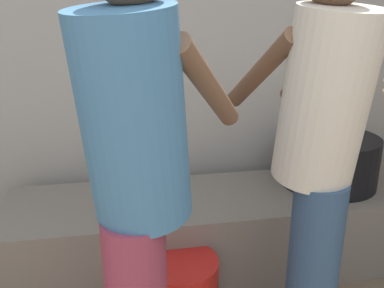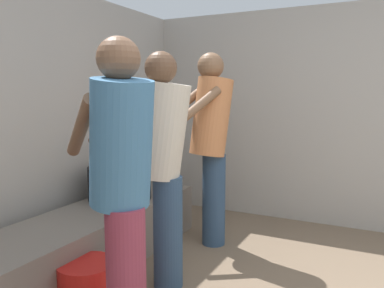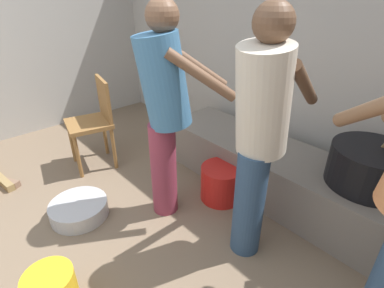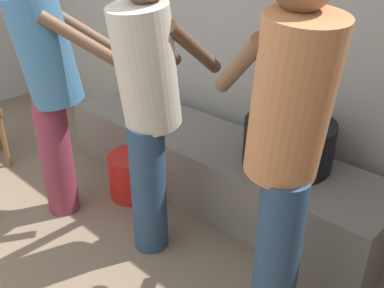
{
  "view_description": "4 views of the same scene",
  "coord_description": "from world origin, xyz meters",
  "px_view_note": "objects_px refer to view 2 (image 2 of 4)",
  "views": [
    {
      "loc": [
        -0.13,
        0.2,
        1.38
      ],
      "look_at": [
        0.08,
        1.35,
        0.99
      ],
      "focal_mm": 38.64,
      "sensor_mm": 36.0,
      "label": 1
    },
    {
      "loc": [
        -1.61,
        0.2,
        1.32
      ],
      "look_at": [
        0.87,
        1.44,
        0.96
      ],
      "focal_mm": 36.46,
      "sensor_mm": 36.0,
      "label": 2
    },
    {
      "loc": [
        1.46,
        0.2,
        1.64
      ],
      "look_at": [
        0.11,
        1.42,
        0.66
      ],
      "focal_mm": 27.62,
      "sensor_mm": 36.0,
      "label": 3
    },
    {
      "loc": [
        2.15,
        0.2,
        1.69
      ],
      "look_at": [
        0.83,
        1.59,
        0.72
      ],
      "focal_mm": 39.69,
      "sensor_mm": 36.0,
      "label": 4
    }
  ],
  "objects_px": {
    "cooking_pot_main": "(120,182)",
    "cook_in_blue_shirt": "(122,177)",
    "cook_in_orange_shirt": "(211,137)",
    "bucket_red_plastic": "(87,287)",
    "cook_in_cream_shirt": "(163,155)"
  },
  "relations": [
    {
      "from": "cooking_pot_main",
      "to": "cook_in_blue_shirt",
      "type": "height_order",
      "value": "cook_in_blue_shirt"
    },
    {
      "from": "cooking_pot_main",
      "to": "cook_in_orange_shirt",
      "type": "bearing_deg",
      "value": -61.26
    },
    {
      "from": "cook_in_blue_shirt",
      "to": "bucket_red_plastic",
      "type": "xyz_separation_m",
      "value": [
        0.19,
        0.42,
        -0.75
      ]
    },
    {
      "from": "cooking_pot_main",
      "to": "bucket_red_plastic",
      "type": "distance_m",
      "value": 1.1
    },
    {
      "from": "cooking_pot_main",
      "to": "bucket_red_plastic",
      "type": "relative_size",
      "value": 2.08
    },
    {
      "from": "cooking_pot_main",
      "to": "cook_in_cream_shirt",
      "type": "distance_m",
      "value": 0.89
    },
    {
      "from": "cooking_pot_main",
      "to": "bucket_red_plastic",
      "type": "xyz_separation_m",
      "value": [
        -0.92,
        -0.45,
        -0.41
      ]
    },
    {
      "from": "cook_in_orange_shirt",
      "to": "cooking_pot_main",
      "type": "bearing_deg",
      "value": 118.74
    },
    {
      "from": "cooking_pot_main",
      "to": "cook_in_cream_shirt",
      "type": "relative_size",
      "value": 0.46
    },
    {
      "from": "cooking_pot_main",
      "to": "cook_in_orange_shirt",
      "type": "xyz_separation_m",
      "value": [
        0.37,
        -0.68,
        0.39
      ]
    },
    {
      "from": "bucket_red_plastic",
      "to": "cook_in_orange_shirt",
      "type": "bearing_deg",
      "value": -10.36
    },
    {
      "from": "cook_in_cream_shirt",
      "to": "bucket_red_plastic",
      "type": "distance_m",
      "value": 0.93
    },
    {
      "from": "cooking_pot_main",
      "to": "cook_in_blue_shirt",
      "type": "bearing_deg",
      "value": -142.14
    },
    {
      "from": "bucket_red_plastic",
      "to": "cook_in_cream_shirt",
      "type": "bearing_deg",
      "value": -27.03
    },
    {
      "from": "cook_in_blue_shirt",
      "to": "bucket_red_plastic",
      "type": "relative_size",
      "value": 4.51
    }
  ]
}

